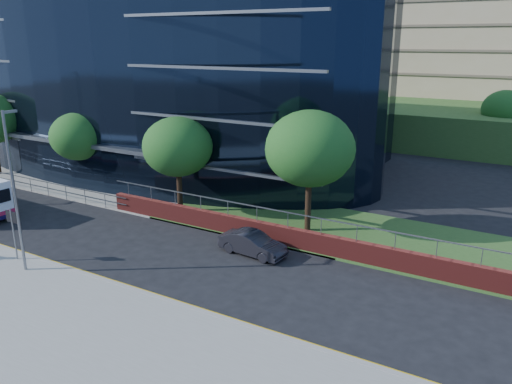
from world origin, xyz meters
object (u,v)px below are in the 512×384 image
Objects in this scene: street_sign at (12,223)px; tree_far_c at (178,147)px; tree_far_b at (79,136)px; streetlight_east at (14,188)px; tree_dist_e at (505,110)px; tree_far_d at (310,149)px; parked_car at (253,244)px.

street_sign is 0.43× the size of tree_far_c.
tree_far_b is 10.02m from tree_far_c.
streetlight_east is (9.00, -11.67, 0.23)m from tree_far_b.
streetlight_east is at bearing -113.11° from tree_dist_e.
tree_far_c is at bearing -2.86° from tree_far_b.
tree_far_d reaches higher than tree_dist_e.
tree_far_c is 9.08m from tree_far_d.
streetlight_east reaches higher than tree_dist_e.
parked_car is (8.81, 7.61, -3.81)m from streetlight_east.
street_sign is at bearing -55.92° from tree_far_b.
tree_far_c is (2.50, 10.59, 2.39)m from street_sign.
tree_far_d reaches higher than tree_far_b.
tree_dist_e is at bearing 75.07° from tree_far_d.
tree_dist_e is (8.00, 30.00, -0.65)m from tree_far_d.
tree_dist_e is 0.81× the size of streetlight_east.
tree_far_c is at bearing 76.71° from street_sign.
tree_dist_e is 35.98m from parked_car.
tree_far_c is at bearing -118.74° from tree_dist_e.
parked_car is (7.81, -3.57, -3.90)m from tree_far_c.
street_sign is at bearing -103.29° from tree_far_c.
tree_dist_e is (17.00, 31.00, 0.00)m from tree_far_c.
tree_far_d reaches higher than parked_car.
tree_far_b is 0.93× the size of tree_far_c.
tree_far_c is at bearing -173.66° from tree_far_d.
tree_far_d is 1.14× the size of tree_dist_e.
tree_far_d is 1.93× the size of parked_car.
tree_far_b is at bearing -131.52° from tree_dist_e.
tree_far_d is 31.06m from tree_dist_e.
tree_far_d is at bearing -9.54° from parked_car.
tree_dist_e is 45.85m from streetlight_east.
street_sign is at bearing -115.12° from tree_dist_e.
parked_car is at bearing -12.86° from tree_far_b.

